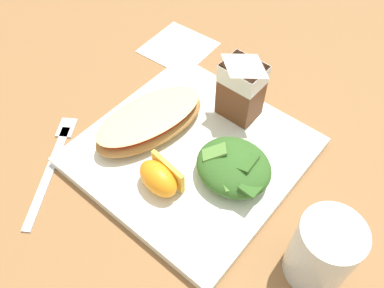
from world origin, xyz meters
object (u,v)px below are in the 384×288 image
Objects in this scene: green_salad_pile at (235,166)px; drinking_clear_cup at (322,252)px; cheesy_pizza_bread at (150,121)px; metal_fork at (54,159)px; white_plate at (192,152)px; paper_napkin at (179,47)px; milk_carton at (242,83)px; orange_wedge_front at (159,178)px.

drinking_clear_cup is at bearing -14.88° from green_salad_pile.
cheesy_pizza_bread is 0.15m from metal_fork.
white_plate is 0.08m from green_salad_pile.
metal_fork is (-0.14, -0.13, -0.01)m from white_plate.
paper_napkin is 0.44m from drinking_clear_cup.
white_plate is at bearing 10.06° from cheesy_pizza_bread.
white_plate is at bearing 42.68° from metal_fork.
milk_carton is 0.24m from drinking_clear_cup.
milk_carton reaches higher than green_salad_pile.
drinking_clear_cup is at bearing 10.43° from orange_wedge_front.
orange_wedge_front is at bearing -169.57° from drinking_clear_cup.
green_salad_pile is 1.03× the size of drinking_clear_cup.
green_salad_pile is 0.91× the size of paper_napkin.
green_salad_pile reaches higher than metal_fork.
white_plate is 0.08m from orange_wedge_front.
green_salad_pile is at bearing -57.30° from milk_carton.
white_plate is 1.52× the size of cheesy_pizza_bread.
drinking_clear_cup is (0.20, 0.04, 0.01)m from orange_wedge_front.
metal_fork is at bearing -164.86° from drinking_clear_cup.
orange_wedge_front is 0.21m from drinking_clear_cup.
milk_carton is (0.08, 0.11, 0.04)m from cheesy_pizza_bread.
milk_carton reaches higher than white_plate.
green_salad_pile is at bearing 32.18° from metal_fork.
green_salad_pile is 0.15m from drinking_clear_cup.
orange_wedge_front is at bearing -83.80° from white_plate.
orange_wedge_front reaches higher than metal_fork.
cheesy_pizza_bread is at bearing 175.12° from drinking_clear_cup.
orange_wedge_front is (0.08, -0.06, 0.00)m from cheesy_pizza_bread.
paper_napkin is at bearing 126.76° from orange_wedge_front.
orange_wedge_front is 0.38× the size of metal_fork.
metal_fork is 0.37m from drinking_clear_cup.
cheesy_pizza_bread is 0.28m from drinking_clear_cup.
paper_napkin is 0.66× the size of metal_fork.
metal_fork is at bearing -84.33° from paper_napkin.
green_salad_pile reaches higher than paper_napkin.
paper_napkin is at bearing 152.03° from drinking_clear_cup.
milk_carton reaches higher than orange_wedge_front.
white_plate reaches higher than metal_fork.
green_salad_pile is (0.14, 0.01, 0.00)m from cheesy_pizza_bread.
orange_wedge_front reaches higher than cheesy_pizza_bread.
green_salad_pile is at bearing 50.64° from orange_wedge_front.
milk_carton is (0.01, 0.10, 0.07)m from white_plate.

